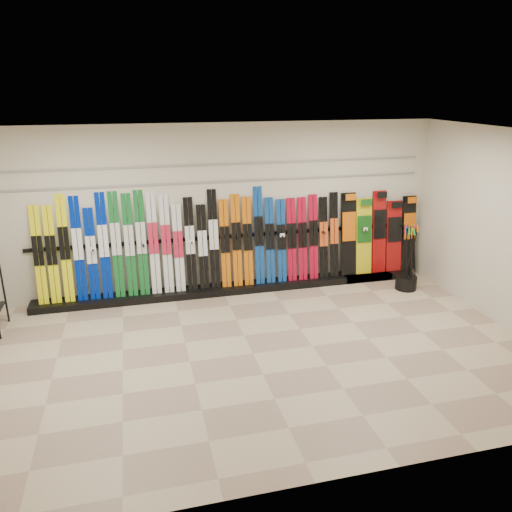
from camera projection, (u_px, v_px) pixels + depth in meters
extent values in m
plane|color=gray|center=(253.00, 354.00, 7.03)|extent=(8.00, 8.00, 0.00)
plane|color=beige|center=(219.00, 210.00, 8.84)|extent=(8.00, 0.00, 8.00)
plane|color=beige|center=(512.00, 232.00, 7.47)|extent=(0.00, 5.00, 5.00)
plane|color=silver|center=(252.00, 136.00, 6.06)|extent=(8.00, 8.00, 0.00)
cube|color=black|center=(235.00, 288.00, 9.15)|extent=(8.00, 0.40, 0.12)
cube|color=yellow|center=(39.00, 255.00, 8.18)|extent=(0.17, 0.27, 1.64)
cube|color=yellow|center=(52.00, 255.00, 8.23)|extent=(0.17, 0.27, 1.63)
cube|color=yellow|center=(65.00, 248.00, 8.27)|extent=(0.17, 0.30, 1.81)
cube|color=#001E98|center=(78.00, 249.00, 8.32)|extent=(0.17, 0.29, 1.75)
cube|color=#001E98|center=(92.00, 254.00, 8.38)|extent=(0.17, 0.26, 1.55)
cube|color=#001E98|center=(104.00, 246.00, 8.41)|extent=(0.17, 0.29, 1.80)
cube|color=#135F25|center=(116.00, 244.00, 8.45)|extent=(0.17, 0.30, 1.83)
cube|color=#135F25|center=(129.00, 245.00, 8.51)|extent=(0.17, 0.29, 1.76)
cube|color=#135F25|center=(141.00, 243.00, 8.55)|extent=(0.17, 0.30, 1.81)
cube|color=silver|center=(154.00, 243.00, 8.60)|extent=(0.17, 0.29, 1.78)
cube|color=silver|center=(166.00, 244.00, 8.66)|extent=(0.17, 0.28, 1.70)
cube|color=silver|center=(179.00, 248.00, 8.72)|extent=(0.17, 0.25, 1.53)
cube|color=black|center=(190.00, 244.00, 8.76)|extent=(0.17, 0.27, 1.64)
cube|color=black|center=(203.00, 247.00, 8.82)|extent=(0.17, 0.25, 1.50)
cube|color=black|center=(214.00, 239.00, 8.85)|extent=(0.17, 0.29, 1.76)
cube|color=#CC620B|center=(225.00, 244.00, 8.91)|extent=(0.17, 0.26, 1.57)
cube|color=#CC620B|center=(236.00, 241.00, 8.95)|extent=(0.17, 0.27, 1.65)
cube|color=#CC620B|center=(248.00, 241.00, 9.00)|extent=(0.17, 0.26, 1.60)
cube|color=navy|center=(259.00, 236.00, 9.04)|extent=(0.17, 0.29, 1.77)
cube|color=navy|center=(270.00, 241.00, 9.10)|extent=(0.17, 0.26, 1.56)
cube|color=navy|center=(281.00, 241.00, 9.16)|extent=(0.17, 0.25, 1.52)
cube|color=#A40823|center=(292.00, 240.00, 9.20)|extent=(0.17, 0.25, 1.53)
cube|color=#A40823|center=(302.00, 239.00, 9.25)|extent=(0.17, 0.25, 1.54)
cube|color=#A40823|center=(313.00, 237.00, 9.30)|extent=(0.17, 0.26, 1.57)
cube|color=black|center=(323.00, 238.00, 9.35)|extent=(0.17, 0.25, 1.52)
cube|color=black|center=(334.00, 235.00, 9.39)|extent=(0.17, 0.26, 1.59)
cube|color=black|center=(348.00, 234.00, 9.47)|extent=(0.30, 0.24, 1.57)
cube|color=gold|center=(364.00, 236.00, 9.55)|extent=(0.32, 0.23, 1.46)
cube|color=#990C0C|center=(379.00, 232.00, 9.61)|extent=(0.27, 0.24, 1.58)
cube|color=#990C0C|center=(394.00, 236.00, 9.71)|extent=(0.31, 0.21, 1.37)
cube|color=black|center=(409.00, 233.00, 9.77)|extent=(0.28, 0.22, 1.45)
cylinder|color=black|center=(406.00, 283.00, 9.23)|extent=(0.39, 0.39, 0.25)
cylinder|color=black|center=(402.00, 257.00, 9.11)|extent=(0.05, 0.14, 1.18)
cylinder|color=black|center=(411.00, 256.00, 9.18)|extent=(0.02, 0.05, 1.18)
cylinder|color=black|center=(404.00, 258.00, 9.05)|extent=(0.05, 0.16, 1.17)
cylinder|color=black|center=(406.00, 260.00, 8.97)|extent=(0.09, 0.08, 1.18)
cylinder|color=black|center=(412.00, 257.00, 9.14)|extent=(0.14, 0.07, 1.17)
cylinder|color=black|center=(409.00, 259.00, 8.99)|extent=(0.15, 0.06, 1.17)
cylinder|color=black|center=(404.00, 257.00, 9.13)|extent=(0.15, 0.15, 1.17)
cylinder|color=black|center=(411.00, 260.00, 8.96)|extent=(0.15, 0.10, 1.17)
cylinder|color=black|center=(412.00, 258.00, 9.07)|extent=(0.09, 0.04, 1.18)
cylinder|color=black|center=(415.00, 257.00, 9.14)|extent=(0.13, 0.10, 1.17)
cylinder|color=black|center=(411.00, 257.00, 9.12)|extent=(0.15, 0.06, 1.17)
cube|color=gray|center=(219.00, 182.00, 8.66)|extent=(7.60, 0.02, 0.03)
cube|color=gray|center=(218.00, 164.00, 8.56)|extent=(7.60, 0.02, 0.03)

